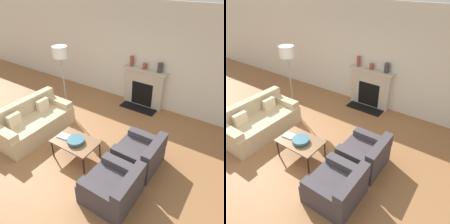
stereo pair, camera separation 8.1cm
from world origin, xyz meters
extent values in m
plane|color=#99663D|center=(0.00, 0.00, 0.00)|extent=(18.00, 18.00, 0.00)
cube|color=silver|center=(0.00, 3.13, 1.45)|extent=(18.00, 0.06, 2.90)
cube|color=beige|center=(0.04, 3.00, 0.55)|extent=(1.21, 0.20, 1.10)
cube|color=black|center=(0.04, 2.91, 0.40)|extent=(0.67, 0.04, 0.72)
cube|color=black|center=(0.04, 2.72, 0.01)|extent=(1.09, 0.40, 0.02)
cube|color=beige|center=(0.04, 2.97, 1.13)|extent=(1.33, 0.28, 0.05)
cube|color=#CCB78E|center=(-1.52, 0.22, 0.23)|extent=(0.91, 1.86, 0.45)
cube|color=#CCB78E|center=(-1.88, 0.22, 0.64)|extent=(0.20, 1.86, 0.37)
cube|color=#CCB78E|center=(-1.52, -0.60, 0.53)|extent=(0.84, 0.22, 0.15)
cube|color=#CCB78E|center=(-1.52, 1.04, 0.53)|extent=(0.84, 0.22, 0.15)
cube|color=beige|center=(-1.65, -0.20, 0.59)|extent=(0.12, 0.32, 0.28)
cube|color=beige|center=(-1.65, 0.64, 0.59)|extent=(0.12, 0.32, 0.28)
cube|color=#423D42|center=(1.08, -0.29, 0.20)|extent=(0.88, 0.88, 0.40)
cube|color=#423D42|center=(1.44, -0.29, 0.55)|extent=(0.18, 0.88, 0.30)
cube|color=#423D42|center=(1.08, 0.06, 0.47)|extent=(0.79, 0.18, 0.15)
cube|color=#423D42|center=(1.08, -0.64, 0.47)|extent=(0.79, 0.18, 0.15)
cube|color=#423D42|center=(1.08, 0.70, 0.20)|extent=(0.88, 0.88, 0.40)
cube|color=#423D42|center=(1.44, 0.70, 0.55)|extent=(0.18, 0.88, 0.30)
cube|color=#423D42|center=(1.08, 1.05, 0.47)|extent=(0.79, 0.18, 0.15)
cube|color=#423D42|center=(1.08, 0.35, 0.47)|extent=(0.79, 0.18, 0.15)
cube|color=brown|center=(-0.10, 0.12, 0.44)|extent=(0.94, 0.62, 0.03)
cylinder|color=black|center=(-0.53, -0.15, 0.21)|extent=(0.03, 0.03, 0.43)
cylinder|color=black|center=(0.33, -0.15, 0.21)|extent=(0.03, 0.03, 0.43)
cylinder|color=black|center=(-0.53, 0.39, 0.21)|extent=(0.03, 0.03, 0.43)
cylinder|color=black|center=(0.33, 0.39, 0.21)|extent=(0.03, 0.03, 0.43)
cylinder|color=#38667A|center=(-0.06, 0.10, 0.47)|extent=(0.13, 0.13, 0.02)
cylinder|color=#38667A|center=(-0.06, 0.10, 0.51)|extent=(0.36, 0.36, 0.07)
cube|color=#B2A893|center=(-0.41, 0.10, 0.47)|extent=(0.27, 0.22, 0.02)
cylinder|color=gray|center=(-1.63, 1.43, 0.01)|extent=(0.28, 0.28, 0.03)
cylinder|color=gray|center=(-1.63, 1.43, 0.84)|extent=(0.03, 0.03, 1.62)
cylinder|color=white|center=(-1.63, 1.43, 1.75)|extent=(0.39, 0.39, 0.28)
cylinder|color=brown|center=(-0.41, 3.00, 1.30)|extent=(0.11, 0.11, 0.29)
cylinder|color=brown|center=(0.02, 3.00, 1.23)|extent=(0.12, 0.12, 0.16)
cylinder|color=#3D383D|center=(0.47, 3.00, 1.28)|extent=(0.14, 0.14, 0.26)
camera|label=1|loc=(2.50, -2.39, 3.39)|focal=35.00mm
camera|label=2|loc=(2.57, -2.35, 3.39)|focal=35.00mm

